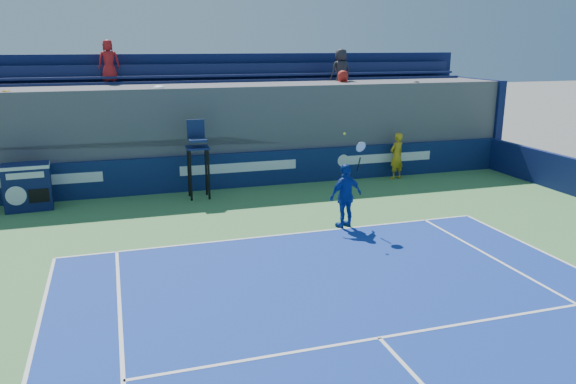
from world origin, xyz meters
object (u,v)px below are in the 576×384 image
object	(u,v)px
ball_person	(397,156)
umpire_chair	(197,151)
match_clock	(27,186)
tennis_player	(346,196)

from	to	relation	value
ball_person	umpire_chair	size ratio (longest dim) A/B	0.68
match_clock	umpire_chair	size ratio (longest dim) A/B	0.56
match_clock	tennis_player	bearing A→B (deg)	-27.46
ball_person	match_clock	world-z (taller)	ball_person
match_clock	tennis_player	distance (m)	9.32
umpire_chair	tennis_player	size ratio (longest dim) A/B	0.96
match_clock	tennis_player	world-z (taller)	tennis_player
ball_person	tennis_player	xyz separation A→B (m)	(-3.95, -4.60, 0.03)
match_clock	umpire_chair	xyz separation A→B (m)	(5.00, -0.14, 0.79)
ball_person	match_clock	bearing A→B (deg)	-18.77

